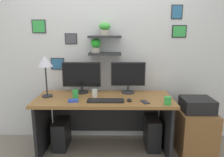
% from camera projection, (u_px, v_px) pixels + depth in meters
% --- Properties ---
extents(ground_plane, '(8.00, 8.00, 0.00)m').
position_uv_depth(ground_plane, '(105.00, 150.00, 2.81)').
color(ground_plane, gray).
extents(back_wall_assembly, '(4.40, 0.24, 2.70)m').
position_uv_depth(back_wall_assembly, '(105.00, 47.00, 2.95)').
color(back_wall_assembly, silver).
rests_on(back_wall_assembly, ground).
extents(desk, '(1.73, 0.68, 0.75)m').
position_uv_depth(desk, '(104.00, 111.00, 2.75)').
color(desk, '#9E6B38').
rests_on(desk, ground).
extents(monitor_left, '(0.52, 0.18, 0.42)m').
position_uv_depth(monitor_left, '(82.00, 76.00, 2.82)').
color(monitor_left, black).
rests_on(monitor_left, desk).
extents(monitor_right, '(0.47, 0.18, 0.42)m').
position_uv_depth(monitor_right, '(128.00, 76.00, 2.81)').
color(monitor_right, '#2D2D33').
rests_on(monitor_right, desk).
extents(keyboard, '(0.44, 0.14, 0.02)m').
position_uv_depth(keyboard, '(106.00, 101.00, 2.49)').
color(keyboard, black).
rests_on(keyboard, desk).
extents(computer_mouse, '(0.06, 0.09, 0.03)m').
position_uv_depth(computer_mouse, '(129.00, 100.00, 2.50)').
color(computer_mouse, black).
rests_on(computer_mouse, desk).
extents(desk_lamp, '(0.19, 0.19, 0.53)m').
position_uv_depth(desk_lamp, '(45.00, 64.00, 2.59)').
color(desk_lamp, '#2D2D33').
rests_on(desk_lamp, desk).
extents(cell_phone, '(0.11, 0.15, 0.01)m').
position_uv_depth(cell_phone, '(145.00, 102.00, 2.46)').
color(cell_phone, '#2D2D33').
rests_on(cell_phone, desk).
extents(coffee_mug, '(0.08, 0.08, 0.09)m').
position_uv_depth(coffee_mug, '(168.00, 101.00, 2.38)').
color(coffee_mug, green).
rests_on(coffee_mug, desk).
extents(pen_cup, '(0.07, 0.07, 0.10)m').
position_uv_depth(pen_cup, '(95.00, 93.00, 2.66)').
color(pen_cup, white).
rests_on(pen_cup, desk).
extents(scissors_tray, '(0.13, 0.10, 0.02)m').
position_uv_depth(scissors_tray, '(73.00, 101.00, 2.48)').
color(scissors_tray, blue).
rests_on(scissors_tray, desk).
extents(water_cup, '(0.07, 0.07, 0.11)m').
position_uv_depth(water_cup, '(75.00, 94.00, 2.60)').
color(water_cup, green).
rests_on(water_cup, desk).
extents(drawer_cabinet, '(0.44, 0.50, 0.58)m').
position_uv_depth(drawer_cabinet, '(195.00, 132.00, 2.71)').
color(drawer_cabinet, brown).
rests_on(drawer_cabinet, ground).
extents(printer, '(0.38, 0.34, 0.17)m').
position_uv_depth(printer, '(197.00, 105.00, 2.63)').
color(printer, black).
rests_on(printer, drawer_cabinet).
extents(computer_tower_left, '(0.18, 0.40, 0.38)m').
position_uv_depth(computer_tower_left, '(62.00, 133.00, 2.88)').
color(computer_tower_left, black).
rests_on(computer_tower_left, ground).
extents(computer_tower_right, '(0.18, 0.40, 0.43)m').
position_uv_depth(computer_tower_right, '(152.00, 132.00, 2.86)').
color(computer_tower_right, black).
rests_on(computer_tower_right, ground).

